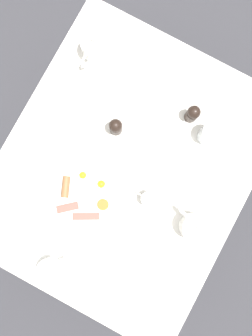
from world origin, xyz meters
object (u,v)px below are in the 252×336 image
object	(u,v)px
breakfast_plate	(84,195)
water_glass_tall	(210,134)
teacup_with_saucer_left	(50,269)
fork_by_plate	(163,102)
pepper_grinder	(193,114)
salt_grinder	(116,127)
teapot_near	(95,47)
creamer_jug	(148,199)
fork_spare	(28,155)
teapot_far	(195,227)
knife_by_plate	(154,156)
spoon_for_tea	(224,176)

from	to	relation	value
breakfast_plate	water_glass_tall	xyz separation A→B (m)	(-0.33, -0.45, 0.04)
teacup_with_saucer_left	fork_by_plate	distance (m)	0.82
pepper_grinder	salt_grinder	world-z (taller)	same
teapot_near	creamer_jug	distance (m)	0.66
creamer_jug	fork_by_plate	xyz separation A→B (m)	(0.13, -0.39, -0.03)
water_glass_tall	teacup_with_saucer_left	bearing A→B (deg)	68.19
creamer_jug	fork_by_plate	bearing A→B (deg)	-71.18
breakfast_plate	fork_spare	xyz separation A→B (m)	(0.28, -0.03, -0.01)
breakfast_plate	fork_by_plate	distance (m)	0.51
teapot_near	teapot_far	world-z (taller)	same
teapot_far	teacup_with_saucer_left	bearing A→B (deg)	-113.43
teacup_with_saucer_left	creamer_jug	world-z (taller)	teacup_with_saucer_left
teapot_far	salt_grinder	size ratio (longest dim) A/B	1.77
fork_by_plate	knife_by_plate	size ratio (longest dim) A/B	0.73
creamer_jug	spoon_for_tea	bearing A→B (deg)	-135.02
creamer_jug	fork_spare	distance (m)	0.52
water_glass_tall	breakfast_plate	bearing A→B (deg)	53.86
breakfast_plate	creamer_jug	world-z (taller)	creamer_jug
breakfast_plate	teapot_near	bearing A→B (deg)	-65.61
pepper_grinder	knife_by_plate	distance (m)	0.23
salt_grinder	pepper_grinder	bearing A→B (deg)	-141.80
breakfast_plate	teapot_far	world-z (taller)	teapot_far
pepper_grinder	fork_spare	bearing A→B (deg)	41.63
fork_by_plate	spoon_for_tea	world-z (taller)	same
teapot_far	fork_by_plate	bearing A→B (deg)	152.74
teapot_near	salt_grinder	xyz separation A→B (m)	(-0.23, 0.25, 0.00)
pepper_grinder	salt_grinder	xyz separation A→B (m)	(0.25, 0.19, 0.00)
creamer_jug	salt_grinder	bearing A→B (deg)	-37.48
water_glass_tall	knife_by_plate	world-z (taller)	water_glass_tall
teapot_far	water_glass_tall	world-z (taller)	teapot_far
spoon_for_tea	teapot_far	bearing A→B (deg)	84.80
teapot_near	pepper_grinder	distance (m)	0.48
spoon_for_tea	pepper_grinder	bearing A→B (deg)	-32.90
breakfast_plate	creamer_jug	distance (m)	0.26
fork_spare	creamer_jug	bearing A→B (deg)	-171.96
salt_grinder	fork_spare	world-z (taller)	salt_grinder
fork_by_plate	pepper_grinder	bearing A→B (deg)	178.23
pepper_grinder	fork_by_plate	world-z (taller)	pepper_grinder
teacup_with_saucer_left	water_glass_tall	bearing A→B (deg)	-111.81
teapot_near	pepper_grinder	bearing A→B (deg)	-91.88
water_glass_tall	knife_by_plate	bearing A→B (deg)	48.97
breakfast_plate	teacup_with_saucer_left	bearing A→B (deg)	94.18
breakfast_plate	fork_by_plate	bearing A→B (deg)	-101.58
salt_grinder	teapot_near	bearing A→B (deg)	-47.00
teapot_far	teacup_with_saucer_left	size ratio (longest dim) A/B	1.38
salt_grinder	fork_by_plate	size ratio (longest dim) A/B	0.66
breakfast_plate	spoon_for_tea	xyz separation A→B (m)	(-0.47, -0.34, -0.01)
teapot_far	teacup_with_saucer_left	distance (m)	0.59
creamer_jug	fork_spare	xyz separation A→B (m)	(0.52, 0.07, -0.03)
spoon_for_tea	fork_spare	world-z (taller)	same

